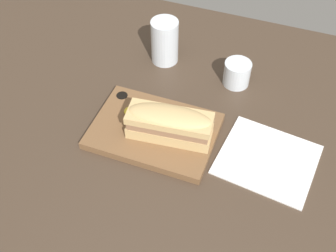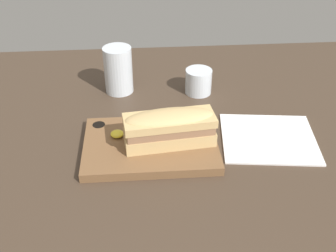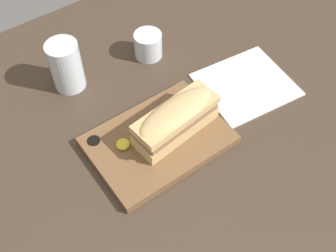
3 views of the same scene
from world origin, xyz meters
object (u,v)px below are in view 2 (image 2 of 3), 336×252
at_px(sandwich, 169,126).
at_px(wine_glass, 198,82).
at_px(napkin, 269,138).
at_px(water_glass, 118,73).
at_px(serving_board, 150,145).

relative_size(sandwich, wine_glass, 2.84).
distance_m(wine_glass, napkin, 0.25).
bearing_deg(napkin, sandwich, -174.49).
bearing_deg(sandwich, napkin, 5.51).
bearing_deg(sandwich, wine_glass, 68.61).
height_order(water_glass, wine_glass, water_glass).
bearing_deg(wine_glass, water_glass, 173.37).
relative_size(serving_board, sandwich, 1.46).
relative_size(serving_board, napkin, 1.26).
xyz_separation_m(serving_board, water_glass, (-0.07, 0.26, 0.04)).
bearing_deg(wine_glass, serving_board, -119.99).
relative_size(serving_board, water_glass, 2.33).
xyz_separation_m(water_glass, wine_glass, (0.20, -0.02, -0.02)).
bearing_deg(napkin, serving_board, -176.76).
bearing_deg(water_glass, serving_board, -74.87).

